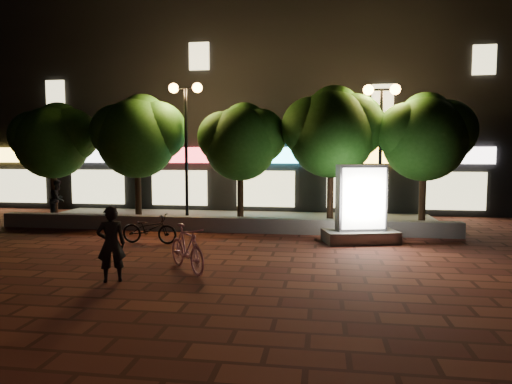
% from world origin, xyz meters
% --- Properties ---
extents(ground, '(80.00, 80.00, 0.00)m').
position_xyz_m(ground, '(0.00, 0.00, 0.00)').
color(ground, '#5E291D').
rests_on(ground, ground).
extents(retaining_wall, '(16.00, 0.45, 0.50)m').
position_xyz_m(retaining_wall, '(0.00, 4.00, 0.25)').
color(retaining_wall, slate).
rests_on(retaining_wall, ground).
extents(sidewalk, '(16.00, 5.00, 0.08)m').
position_xyz_m(sidewalk, '(0.00, 6.50, 0.04)').
color(sidewalk, slate).
rests_on(sidewalk, ground).
extents(building_block, '(28.00, 8.12, 11.30)m').
position_xyz_m(building_block, '(-0.01, 12.99, 5.00)').
color(building_block, black).
rests_on(building_block, ground).
extents(tree_far_left, '(3.36, 2.80, 4.63)m').
position_xyz_m(tree_far_left, '(-6.95, 5.46, 3.29)').
color(tree_far_left, black).
rests_on(tree_far_left, sidewalk).
extents(tree_left, '(3.60, 3.00, 4.89)m').
position_xyz_m(tree_left, '(-3.45, 5.46, 3.44)').
color(tree_left, black).
rests_on(tree_left, sidewalk).
extents(tree_mid, '(3.24, 2.70, 4.50)m').
position_xyz_m(tree_mid, '(0.55, 5.46, 3.22)').
color(tree_mid, black).
rests_on(tree_mid, sidewalk).
extents(tree_right, '(3.72, 3.10, 5.07)m').
position_xyz_m(tree_right, '(3.86, 5.46, 3.57)').
color(tree_right, black).
rests_on(tree_right, sidewalk).
extents(tree_far_right, '(3.48, 2.90, 4.76)m').
position_xyz_m(tree_far_right, '(7.05, 5.46, 3.37)').
color(tree_far_right, black).
rests_on(tree_far_right, sidewalk).
extents(street_lamp_left, '(1.26, 0.36, 5.18)m').
position_xyz_m(street_lamp_left, '(-1.50, 5.20, 4.03)').
color(street_lamp_left, black).
rests_on(street_lamp_left, sidewalk).
extents(street_lamp_right, '(1.26, 0.36, 4.98)m').
position_xyz_m(street_lamp_right, '(5.50, 5.20, 3.89)').
color(street_lamp_right, black).
rests_on(street_lamp_right, sidewalk).
extents(ad_kiosk, '(2.38, 1.60, 2.36)m').
position_xyz_m(ad_kiosk, '(4.67, 2.78, 0.95)').
color(ad_kiosk, slate).
rests_on(ad_kiosk, ground).
extents(scooter_pink, '(1.54, 1.67, 1.07)m').
position_xyz_m(scooter_pink, '(0.45, -1.21, 0.53)').
color(scooter_pink, '#C47EA2').
rests_on(scooter_pink, ground).
extents(rider, '(0.70, 0.61, 1.61)m').
position_xyz_m(rider, '(-0.86, -2.27, 0.80)').
color(rider, black).
rests_on(rider, ground).
extents(scooter_parked, '(1.72, 0.64, 0.89)m').
position_xyz_m(scooter_parked, '(-1.60, 1.71, 0.45)').
color(scooter_parked, black).
rests_on(scooter_parked, ground).
extents(pedestrian, '(0.71, 0.85, 1.57)m').
position_xyz_m(pedestrian, '(-6.91, 5.47, 0.87)').
color(pedestrian, black).
rests_on(pedestrian, sidewalk).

